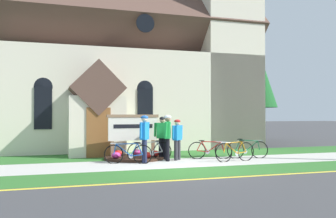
{
  "coord_description": "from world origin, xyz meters",
  "views": [
    {
      "loc": [
        -4.01,
        -11.24,
        1.8
      ],
      "look_at": [
        0.83,
        4.41,
        2.06
      ],
      "focal_mm": 38.46,
      "sensor_mm": 36.0,
      "label": 1
    }
  ],
  "objects_px": {
    "church_sign": "(133,129)",
    "yard_deciduous_tree": "(17,71)",
    "bicycle_red": "(247,149)",
    "cyclist_in_white_jersey": "(168,134)",
    "bicycle_blue": "(235,151)",
    "cyclist_in_red_jersey": "(144,135)",
    "roadside_conifer": "(251,67)",
    "cyclist_in_yellow_jersey": "(162,134)",
    "cyclist_in_orange_jersey": "(177,137)",
    "bicycle_silver": "(150,151)",
    "bicycle_yellow": "(128,154)",
    "bicycle_white": "(210,150)"
  },
  "relations": [
    {
      "from": "church_sign",
      "to": "yard_deciduous_tree",
      "type": "bearing_deg",
      "value": 134.39
    },
    {
      "from": "bicycle_red",
      "to": "cyclist_in_white_jersey",
      "type": "height_order",
      "value": "cyclist_in_white_jersey"
    },
    {
      "from": "bicycle_blue",
      "to": "bicycle_red",
      "type": "bearing_deg",
      "value": 37.42
    },
    {
      "from": "cyclist_in_red_jersey",
      "to": "roadside_conifer",
      "type": "relative_size",
      "value": 0.22
    },
    {
      "from": "bicycle_red",
      "to": "yard_deciduous_tree",
      "type": "xyz_separation_m",
      "value": [
        -9.41,
        6.35,
        3.65
      ]
    },
    {
      "from": "yard_deciduous_tree",
      "to": "cyclist_in_yellow_jersey",
      "type": "bearing_deg",
      "value": -42.96
    },
    {
      "from": "yard_deciduous_tree",
      "to": "bicycle_blue",
      "type": "bearing_deg",
      "value": -39.89
    },
    {
      "from": "church_sign",
      "to": "roadside_conifer",
      "type": "xyz_separation_m",
      "value": [
        9.97,
        7.79,
        3.94
      ]
    },
    {
      "from": "cyclist_in_red_jersey",
      "to": "cyclist_in_orange_jersey",
      "type": "relative_size",
      "value": 1.1
    },
    {
      "from": "bicycle_silver",
      "to": "roadside_conifer",
      "type": "relative_size",
      "value": 0.22
    },
    {
      "from": "bicycle_silver",
      "to": "roadside_conifer",
      "type": "height_order",
      "value": "roadside_conifer"
    },
    {
      "from": "church_sign",
      "to": "cyclist_in_orange_jersey",
      "type": "height_order",
      "value": "church_sign"
    },
    {
      "from": "bicycle_silver",
      "to": "bicycle_blue",
      "type": "height_order",
      "value": "bicycle_blue"
    },
    {
      "from": "bicycle_red",
      "to": "roadside_conifer",
      "type": "xyz_separation_m",
      "value": [
        5.46,
        9.13,
        4.78
      ]
    },
    {
      "from": "bicycle_red",
      "to": "yard_deciduous_tree",
      "type": "bearing_deg",
      "value": 145.97
    },
    {
      "from": "church_sign",
      "to": "bicycle_blue",
      "type": "xyz_separation_m",
      "value": [
        3.56,
        -2.07,
        -0.82
      ]
    },
    {
      "from": "bicycle_yellow",
      "to": "cyclist_in_orange_jersey",
      "type": "xyz_separation_m",
      "value": [
        2.04,
        0.45,
        0.56
      ]
    },
    {
      "from": "roadside_conifer",
      "to": "bicycle_silver",
      "type": "bearing_deg",
      "value": -137.28
    },
    {
      "from": "bicycle_silver",
      "to": "roadside_conifer",
      "type": "distance_m",
      "value": 13.8
    },
    {
      "from": "bicycle_red",
      "to": "bicycle_white",
      "type": "bearing_deg",
      "value": 168.6
    },
    {
      "from": "roadside_conifer",
      "to": "yard_deciduous_tree",
      "type": "distance_m",
      "value": 15.17
    },
    {
      "from": "cyclist_in_yellow_jersey",
      "to": "yard_deciduous_tree",
      "type": "bearing_deg",
      "value": 137.04
    },
    {
      "from": "bicycle_white",
      "to": "cyclist_in_orange_jersey",
      "type": "bearing_deg",
      "value": -179.4
    },
    {
      "from": "bicycle_red",
      "to": "cyclist_in_yellow_jersey",
      "type": "height_order",
      "value": "cyclist_in_yellow_jersey"
    },
    {
      "from": "bicycle_silver",
      "to": "bicycle_white",
      "type": "distance_m",
      "value": 2.51
    },
    {
      "from": "bicycle_blue",
      "to": "cyclist_in_yellow_jersey",
      "type": "xyz_separation_m",
      "value": [
        -2.48,
        1.5,
        0.63
      ]
    },
    {
      "from": "cyclist_in_yellow_jersey",
      "to": "bicycle_red",
      "type": "bearing_deg",
      "value": -12.85
    },
    {
      "from": "bicycle_white",
      "to": "bicycle_silver",
      "type": "bearing_deg",
      "value": 179.07
    },
    {
      "from": "bicycle_yellow",
      "to": "bicycle_white",
      "type": "bearing_deg",
      "value": 7.69
    },
    {
      "from": "bicycle_red",
      "to": "roadside_conifer",
      "type": "bearing_deg",
      "value": 59.12
    },
    {
      "from": "bicycle_white",
      "to": "bicycle_yellow",
      "type": "xyz_separation_m",
      "value": [
        -3.45,
        -0.47,
        0.01
      ]
    },
    {
      "from": "bicycle_yellow",
      "to": "yard_deciduous_tree",
      "type": "xyz_separation_m",
      "value": [
        -4.42,
        6.51,
        3.65
      ]
    },
    {
      "from": "bicycle_silver",
      "to": "cyclist_in_orange_jersey",
      "type": "height_order",
      "value": "cyclist_in_orange_jersey"
    },
    {
      "from": "cyclist_in_yellow_jersey",
      "to": "cyclist_in_red_jersey",
      "type": "height_order",
      "value": "cyclist_in_red_jersey"
    },
    {
      "from": "cyclist_in_white_jersey",
      "to": "yard_deciduous_tree",
      "type": "height_order",
      "value": "yard_deciduous_tree"
    },
    {
      "from": "bicycle_white",
      "to": "cyclist_in_yellow_jersey",
      "type": "xyz_separation_m",
      "value": [
        -1.88,
        0.47,
        0.65
      ]
    },
    {
      "from": "cyclist_in_orange_jersey",
      "to": "roadside_conifer",
      "type": "bearing_deg",
      "value": 46.43
    },
    {
      "from": "cyclist_in_yellow_jersey",
      "to": "roadside_conifer",
      "type": "relative_size",
      "value": 0.21
    },
    {
      "from": "bicycle_yellow",
      "to": "bicycle_red",
      "type": "bearing_deg",
      "value": 1.78
    },
    {
      "from": "bicycle_white",
      "to": "roadside_conifer",
      "type": "height_order",
      "value": "roadside_conifer"
    },
    {
      "from": "bicycle_red",
      "to": "church_sign",
      "type": "bearing_deg",
      "value": 163.37
    },
    {
      "from": "bicycle_silver",
      "to": "cyclist_in_red_jersey",
      "type": "relative_size",
      "value": 1.0
    },
    {
      "from": "cyclist_in_orange_jersey",
      "to": "bicycle_blue",
      "type": "bearing_deg",
      "value": -26.92
    },
    {
      "from": "cyclist_in_yellow_jersey",
      "to": "yard_deciduous_tree",
      "type": "xyz_separation_m",
      "value": [
        -5.99,
        5.57,
        3.01
      ]
    },
    {
      "from": "church_sign",
      "to": "bicycle_silver",
      "type": "height_order",
      "value": "church_sign"
    },
    {
      "from": "bicycle_blue",
      "to": "cyclist_in_yellow_jersey",
      "type": "distance_m",
      "value": 2.97
    },
    {
      "from": "church_sign",
      "to": "bicycle_yellow",
      "type": "height_order",
      "value": "church_sign"
    },
    {
      "from": "cyclist_in_red_jersey",
      "to": "bicycle_red",
      "type": "bearing_deg",
      "value": 2.57
    },
    {
      "from": "bicycle_blue",
      "to": "cyclist_in_red_jersey",
      "type": "height_order",
      "value": "cyclist_in_red_jersey"
    },
    {
      "from": "bicycle_yellow",
      "to": "yard_deciduous_tree",
      "type": "relative_size",
      "value": 0.31
    }
  ]
}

